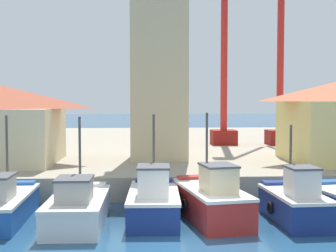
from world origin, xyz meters
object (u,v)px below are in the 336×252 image
object	(u,v)px
fishing_boat_left_outer	(3,204)
fishing_boat_mid_right	(295,203)
fishing_boat_left_inner	(78,207)
port_crane_near	(225,64)
fishing_boat_center	(212,200)
port_crane_far	(280,66)
clock_tower	(158,29)
fishing_boat_mid_left	(154,201)

from	to	relation	value
fishing_boat_left_outer	fishing_boat_mid_right	xyz separation A→B (m)	(11.55, -0.83, 0.10)
fishing_boat_left_inner	port_crane_near	bearing A→B (deg)	65.17
fishing_boat_center	port_crane_far	xyz separation A→B (m)	(8.52, 19.44, 6.84)
fishing_boat_center	clock_tower	bearing A→B (deg)	99.46
fishing_boat_mid_left	fishing_boat_mid_right	xyz separation A→B (m)	(5.56, -0.78, 0.02)
fishing_boat_center	port_crane_far	size ratio (longest dim) A/B	0.32
fishing_boat_mid_left	port_crane_far	world-z (taller)	port_crane_far
port_crane_far	fishing_boat_mid_left	bearing A→B (deg)	-119.47
fishing_boat_left_outer	port_crane_far	world-z (taller)	port_crane_far
fishing_boat_left_outer	fishing_boat_mid_left	world-z (taller)	fishing_boat_mid_left
fishing_boat_left_outer	port_crane_near	world-z (taller)	port_crane_near
fishing_boat_left_inner	clock_tower	xyz separation A→B (m)	(3.53, 10.87, 8.52)
fishing_boat_left_outer	fishing_boat_left_inner	distance (m)	3.12
fishing_boat_center	port_crane_near	xyz separation A→B (m)	(4.06, 19.78, 7.00)
fishing_boat_center	port_crane_far	distance (m)	22.30
fishing_boat_left_inner	fishing_boat_mid_left	size ratio (longest dim) A/B	1.00
clock_tower	port_crane_near	world-z (taller)	port_crane_near
fishing_boat_left_outer	fishing_boat_mid_right	world-z (taller)	fishing_boat_left_outer
fishing_boat_mid_left	port_crane_near	bearing A→B (deg)	71.88
fishing_boat_center	fishing_boat_left_outer	bearing A→B (deg)	177.97
fishing_boat_left_outer	fishing_boat_mid_left	distance (m)	5.99
fishing_boat_left_inner	port_crane_far	xyz separation A→B (m)	(13.80, 19.85, 6.97)
fishing_boat_left_inner	fishing_boat_mid_right	bearing A→B (deg)	-0.86
port_crane_near	port_crane_far	world-z (taller)	port_crane_near
fishing_boat_left_outer	fishing_boat_center	xyz separation A→B (m)	(8.32, -0.30, 0.14)
port_crane_near	fishing_boat_center	bearing A→B (deg)	-101.61
fishing_boat_left_inner	fishing_boat_center	world-z (taller)	fishing_boat_center
port_crane_near	clock_tower	bearing A→B (deg)	-121.94
fishing_boat_mid_right	clock_tower	size ratio (longest dim) A/B	0.25
fishing_boat_left_outer	fishing_boat_left_inner	xyz separation A→B (m)	(3.04, -0.70, 0.01)
fishing_boat_mid_left	fishing_boat_left_outer	bearing A→B (deg)	179.53
fishing_boat_mid_right	fishing_boat_center	bearing A→B (deg)	170.60
clock_tower	fishing_boat_center	bearing A→B (deg)	-80.54
port_crane_far	clock_tower	bearing A→B (deg)	-138.83
fishing_boat_left_outer	fishing_boat_mid_right	bearing A→B (deg)	-4.11
fishing_boat_center	clock_tower	distance (m)	13.53
fishing_boat_mid_left	clock_tower	world-z (taller)	clock_tower
fishing_boat_mid_left	fishing_boat_mid_right	world-z (taller)	fishing_boat_mid_left
fishing_boat_center	fishing_boat_mid_right	xyz separation A→B (m)	(3.23, -0.53, -0.04)
fishing_boat_center	port_crane_far	world-z (taller)	port_crane_far
fishing_boat_mid_left	clock_tower	xyz separation A→B (m)	(0.58, 10.22, 8.45)
fishing_boat_left_outer	clock_tower	distance (m)	14.81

